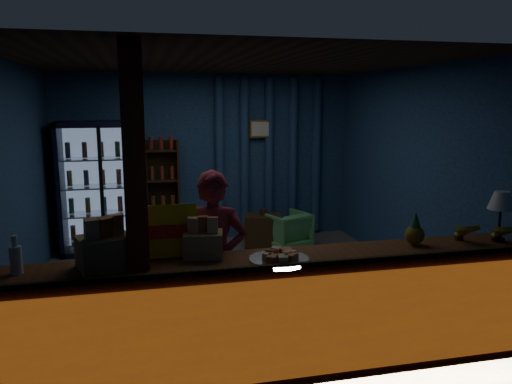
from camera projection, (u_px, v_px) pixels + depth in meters
ground at (233, 287)px, 5.94m from camera, size 4.60×4.60×0.00m
room_walls at (231, 155)px, 5.66m from camera, size 4.60×4.60×4.60m
counter at (275, 314)px, 4.02m from camera, size 4.40×0.57×0.99m
support_post at (137, 222)px, 3.65m from camera, size 0.16×0.16×2.60m
beverage_cooler at (104, 188)px, 7.26m from camera, size 1.20×0.62×1.90m
bottle_shelf at (163, 193)px, 7.61m from camera, size 0.50×0.28×1.60m
curtain_folds at (269, 157)px, 7.98m from camera, size 1.74×0.14×2.50m
framed_picture at (261, 129)px, 7.83m from camera, size 0.36×0.04×0.28m
shopkeeper at (214, 261)px, 4.35m from camera, size 0.67×0.55×1.59m
green_chair at (287, 230)px, 7.49m from camera, size 0.75×0.76×0.55m
side_table at (263, 231)px, 7.52m from camera, size 0.62×0.51×0.59m
yellow_sign at (164, 231)px, 3.93m from camera, size 0.53×0.11×0.42m
snack_box_left at (105, 250)px, 3.69m from camera, size 0.45×0.41×0.39m
snack_box_centre at (203, 242)px, 3.97m from camera, size 0.34×0.30×0.32m
pastry_tray at (279, 258)px, 3.86m from camera, size 0.47×0.47×0.08m
banana_bunches at (481, 231)px, 4.38m from camera, size 0.57×0.32×0.19m
table_lamp at (501, 202)px, 4.35m from camera, size 0.23×0.23×0.45m
pineapple at (415, 232)px, 4.27m from camera, size 0.17×0.17×0.28m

